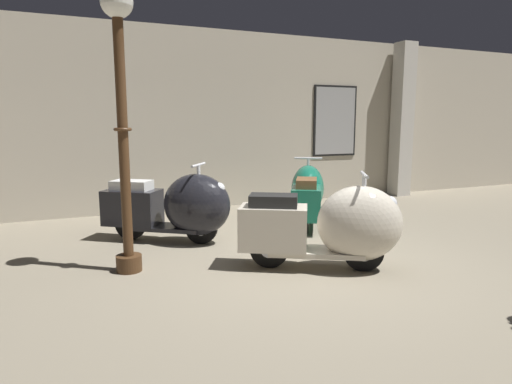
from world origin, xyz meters
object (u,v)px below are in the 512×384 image
Objects in this scene: scooter_1 at (333,226)px; scooter_2 at (307,194)px; lamppost at (121,103)px; scooter_0 at (177,207)px.

scooter_1 is 2.34m from scooter_2.
scooter_2 is 0.58× the size of lamppost.
scooter_0 is 2.24m from scooter_1.
scooter_0 is at bearing 156.24° from scooter_1.
scooter_0 is at bearing 130.10° from scooter_2.
scooter_1 reaches higher than scooter_2.
scooter_1 is at bearing -171.79° from scooter_2.
scooter_2 is (2.24, 0.37, -0.02)m from scooter_0.
scooter_0 is at bearing 51.76° from lamppost.
scooter_2 is (0.89, 2.16, -0.02)m from scooter_1.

